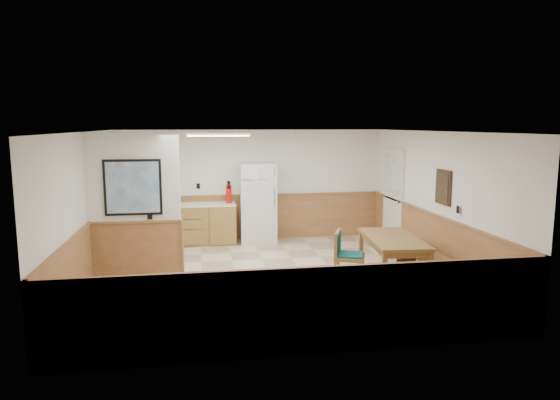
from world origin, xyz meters
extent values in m
plane|color=beige|center=(0.00, 0.00, 0.00)|extent=(6.00, 6.00, 0.00)
cube|color=white|center=(0.00, 0.00, 2.50)|extent=(6.00, 6.00, 0.02)
cube|color=white|center=(0.00, 3.00, 1.25)|extent=(6.00, 0.02, 2.50)
cube|color=white|center=(3.00, 0.00, 1.25)|extent=(0.02, 6.00, 2.50)
cube|color=white|center=(-3.00, 0.00, 1.25)|extent=(0.02, 6.00, 2.50)
cube|color=#AB7444|center=(0.00, 2.98, 0.50)|extent=(6.00, 0.04, 1.00)
cube|color=#AB7444|center=(2.98, 0.00, 0.50)|extent=(0.04, 6.00, 1.00)
cube|color=#AB7444|center=(-2.98, 0.00, 0.50)|extent=(0.04, 6.00, 1.00)
cube|color=white|center=(-2.25, 0.20, 1.75)|extent=(1.50, 0.15, 1.50)
cube|color=#AB7444|center=(-2.25, 0.20, 0.50)|extent=(1.50, 0.17, 1.00)
cube|color=black|center=(-2.25, 0.10, 1.60)|extent=(0.92, 0.03, 0.92)
cube|color=white|center=(-2.25, 0.09, 1.60)|extent=(0.84, 0.01, 0.84)
cube|color=olive|center=(-1.10, 2.68, 0.43)|extent=(1.40, 0.60, 0.86)
cube|color=olive|center=(-2.57, 2.68, 0.43)|extent=(0.06, 0.60, 0.86)
cube|color=olive|center=(-1.83, 2.68, 0.43)|extent=(0.06, 0.60, 0.86)
cube|color=#ECE4C6|center=(-1.50, 2.68, 0.88)|extent=(2.20, 0.60, 0.04)
cube|color=#ECE4C6|center=(-1.50, 2.98, 0.95)|extent=(2.20, 0.02, 0.10)
cube|color=white|center=(2.97, 1.90, 1.02)|extent=(0.05, 1.02, 2.15)
cube|color=white|center=(2.96, 1.90, 1.02)|extent=(0.04, 0.90, 2.05)
cube|color=silver|center=(2.94, 1.90, 1.55)|extent=(0.02, 0.76, 0.80)
cube|color=white|center=(-2.10, 2.98, 1.55)|extent=(0.80, 0.03, 1.00)
cube|color=white|center=(-2.10, 2.96, 1.55)|extent=(0.70, 0.01, 0.90)
cube|color=#362615|center=(2.97, -0.30, 1.55)|extent=(0.03, 0.50, 0.60)
cube|color=black|center=(2.95, -0.30, 1.55)|extent=(0.01, 0.42, 0.52)
cube|color=white|center=(-0.80, 1.30, 2.45)|extent=(1.20, 0.30, 0.08)
cube|color=white|center=(-0.80, 1.30, 2.40)|extent=(1.15, 0.25, 0.01)
cube|color=silver|center=(0.11, 2.63, 0.89)|extent=(0.82, 0.74, 1.78)
cube|color=silver|center=(0.42, 2.27, 1.62)|extent=(0.03, 0.02, 0.23)
cube|color=silver|center=(0.42, 2.27, 1.07)|extent=(0.03, 0.02, 0.42)
cube|color=brown|center=(2.00, -0.53, 0.72)|extent=(0.97, 1.72, 0.05)
cube|color=brown|center=(2.00, -0.53, 0.65)|extent=(0.87, 1.62, 0.10)
cube|color=brown|center=(1.58, -1.26, 0.35)|extent=(0.08, 0.08, 0.70)
cube|color=brown|center=(1.72, 0.27, 0.35)|extent=(0.08, 0.08, 0.70)
cube|color=brown|center=(2.28, -1.32, 0.35)|extent=(0.08, 0.08, 0.70)
cube|color=brown|center=(2.42, 0.21, 0.35)|extent=(0.08, 0.08, 0.70)
cube|color=brown|center=(2.67, -0.44, 0.42)|extent=(0.42, 1.67, 0.05)
cube|color=brown|center=(2.67, -1.22, 0.20)|extent=(0.34, 0.07, 0.40)
cube|color=brown|center=(2.67, 0.33, 0.20)|extent=(0.34, 0.07, 0.40)
cube|color=brown|center=(1.28, -0.44, 0.42)|extent=(0.63, 0.63, 0.06)
cube|color=#0F4F48|center=(1.28, -0.44, 0.47)|extent=(0.58, 0.58, 0.03)
cube|color=brown|center=(1.08, -0.36, 0.65)|extent=(0.23, 0.46, 0.40)
cube|color=#0F4F48|center=(0.89, -0.28, 0.65)|extent=(0.18, 0.40, 0.34)
cube|color=brown|center=(1.00, -0.55, 0.20)|extent=(0.05, 0.05, 0.39)
cube|color=brown|center=(1.16, -0.16, 0.20)|extent=(0.05, 0.05, 0.39)
cube|color=brown|center=(1.39, -0.71, 0.20)|extent=(0.05, 0.05, 0.39)
cube|color=brown|center=(1.55, -0.33, 0.20)|extent=(0.05, 0.05, 0.39)
cylinder|color=red|center=(-0.54, 2.66, 1.10)|extent=(0.12, 0.12, 0.40)
cylinder|color=black|center=(-0.54, 2.66, 1.35)|extent=(0.07, 0.07, 0.09)
cylinder|color=#1A9236|center=(-2.10, 2.67, 1.01)|extent=(0.09, 0.09, 0.22)
camera|label=1|loc=(-1.19, -8.25, 2.62)|focal=32.00mm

